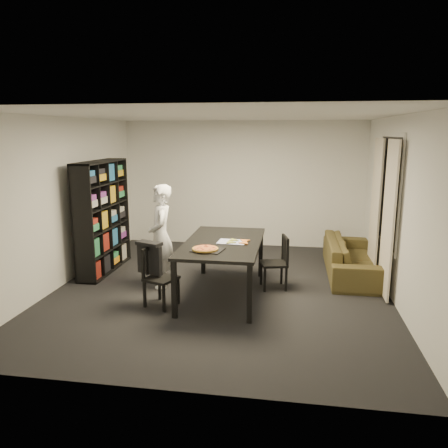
% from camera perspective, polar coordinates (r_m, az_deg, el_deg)
% --- Properties ---
extents(room, '(5.01, 5.51, 2.61)m').
position_cam_1_polar(room, '(6.47, -0.37, 2.42)').
color(room, black).
rests_on(room, ground).
extents(window_pane, '(0.02, 1.40, 1.60)m').
position_cam_1_polar(window_pane, '(7.10, 20.75, 4.12)').
color(window_pane, black).
rests_on(window_pane, room).
extents(window_frame, '(0.03, 1.52, 1.72)m').
position_cam_1_polar(window_frame, '(7.09, 20.71, 4.12)').
color(window_frame, white).
rests_on(window_frame, room).
extents(curtain_left, '(0.03, 0.70, 2.25)m').
position_cam_1_polar(curtain_left, '(6.63, 20.68, 0.55)').
color(curtain_left, beige).
rests_on(curtain_left, room).
extents(curtain_right, '(0.03, 0.70, 2.25)m').
position_cam_1_polar(curtain_right, '(7.63, 19.17, 2.08)').
color(curtain_right, beige).
rests_on(curtain_right, room).
extents(bookshelf, '(0.35, 1.50, 1.90)m').
position_cam_1_polar(bookshelf, '(7.73, -15.58, 0.91)').
color(bookshelf, black).
rests_on(bookshelf, room).
extents(dining_table, '(1.08, 1.95, 0.81)m').
position_cam_1_polar(dining_table, '(6.36, -0.14, -2.92)').
color(dining_table, black).
rests_on(dining_table, room).
extents(chair_left, '(0.50, 0.50, 0.83)m').
position_cam_1_polar(chair_left, '(6.13, -8.81, -6.25)').
color(chair_left, black).
rests_on(chair_left, room).
extents(chair_right, '(0.46, 0.46, 0.82)m').
position_cam_1_polar(chair_right, '(6.76, 7.18, -4.51)').
color(chair_right, black).
rests_on(chair_right, room).
extents(draped_jacket, '(0.40, 0.28, 0.46)m').
position_cam_1_polar(draped_jacket, '(6.14, -9.70, -4.19)').
color(draped_jacket, black).
rests_on(draped_jacket, chair_left).
extents(person, '(0.55, 0.67, 1.60)m').
position_cam_1_polar(person, '(6.78, -8.25, -1.59)').
color(person, white).
rests_on(person, room).
extents(baking_tray, '(0.45, 0.39, 0.01)m').
position_cam_1_polar(baking_tray, '(5.87, -2.13, -3.40)').
color(baking_tray, black).
rests_on(baking_tray, dining_table).
extents(pepperoni_pizza, '(0.35, 0.35, 0.03)m').
position_cam_1_polar(pepperoni_pizza, '(5.85, -2.46, -3.25)').
color(pepperoni_pizza, '#A87D30').
rests_on(pepperoni_pizza, dining_table).
extents(kitchen_towel, '(0.42, 0.33, 0.01)m').
position_cam_1_polar(kitchen_towel, '(6.30, 1.04, -2.35)').
color(kitchen_towel, silver).
rests_on(kitchen_towel, dining_table).
extents(pizza_slices, '(0.38, 0.32, 0.01)m').
position_cam_1_polar(pizza_slices, '(6.28, 1.84, -2.29)').
color(pizza_slices, gold).
rests_on(pizza_slices, dining_table).
extents(sofa, '(0.80, 2.05, 0.60)m').
position_cam_1_polar(sofa, '(7.68, 16.32, -4.20)').
color(sofa, '#41311A').
rests_on(sofa, room).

